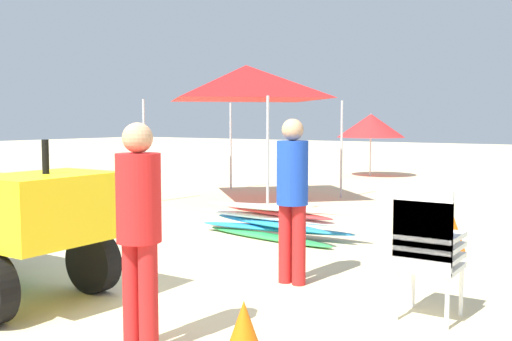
# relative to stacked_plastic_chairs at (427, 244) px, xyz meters

# --- Properties ---
(ground) EXTENTS (80.00, 80.00, 0.00)m
(ground) POSITION_rel_stacked_plastic_chairs_xyz_m (-2.50, -1.09, -0.65)
(ground) COLOR beige
(stacked_plastic_chairs) EXTENTS (0.48, 0.48, 1.11)m
(stacked_plastic_chairs) POSITION_rel_stacked_plastic_chairs_xyz_m (0.00, 0.00, 0.00)
(stacked_plastic_chairs) COLOR white
(stacked_plastic_chairs) RESTS_ON ground
(surfboard_pile) EXTENTS (2.69, 0.82, 0.48)m
(surfboard_pile) POSITION_rel_stacked_plastic_chairs_xyz_m (-2.91, 2.26, -0.42)
(surfboard_pile) COLOR green
(surfboard_pile) RESTS_ON ground
(lifeguard_near_center) EXTENTS (0.32, 0.32, 1.68)m
(lifeguard_near_center) POSITION_rel_stacked_plastic_chairs_xyz_m (-1.49, 0.37, 0.32)
(lifeguard_near_center) COLOR red
(lifeguard_near_center) RESTS_ON ground
(lifeguard_near_right) EXTENTS (0.32, 0.32, 1.65)m
(lifeguard_near_right) POSITION_rel_stacked_plastic_chairs_xyz_m (-1.51, -1.77, 0.30)
(lifeguard_near_right) COLOR red
(lifeguard_near_right) RESTS_ON ground
(popup_canopy) EXTENTS (2.99, 2.99, 2.80)m
(popup_canopy) POSITION_rel_stacked_plastic_chairs_xyz_m (-5.47, 5.30, 1.79)
(popup_canopy) COLOR #B2B2B7
(popup_canopy) RESTS_ON ground
(beach_umbrella_far) EXTENTS (1.99, 1.99, 1.86)m
(beach_umbrella_far) POSITION_rel_stacked_plastic_chairs_xyz_m (-5.40, 11.72, 0.86)
(beach_umbrella_far) COLOR beige
(beach_umbrella_far) RESTS_ON ground
(traffic_cone_near) EXTENTS (0.40, 0.40, 0.58)m
(traffic_cone_near) POSITION_rel_stacked_plastic_chairs_xyz_m (-0.60, 2.85, -0.36)
(traffic_cone_near) COLOR orange
(traffic_cone_near) RESTS_ON ground
(traffic_cone_far) EXTENTS (0.36, 0.36, 0.51)m
(traffic_cone_far) POSITION_rel_stacked_plastic_chairs_xyz_m (-0.64, -1.72, -0.40)
(traffic_cone_far) COLOR orange
(traffic_cone_far) RESTS_ON ground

